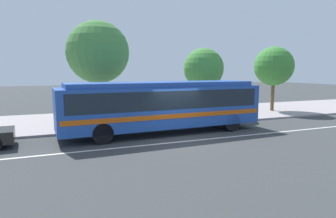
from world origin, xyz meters
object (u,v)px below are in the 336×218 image
object	(u,v)px
transit_bus	(163,103)
street_tree_far_end	(274,66)
street_tree_near_stop	(98,52)
pedestrian_waiting_near_sign	(91,108)
street_tree_mid_block	(204,69)
bus_stop_sign	(212,95)

from	to	relation	value
transit_bus	street_tree_far_end	distance (m)	12.40
transit_bus	street_tree_near_stop	distance (m)	6.16
transit_bus	street_tree_far_end	size ratio (longest dim) A/B	2.12
pedestrian_waiting_near_sign	street_tree_far_end	world-z (taller)	street_tree_far_end
transit_bus	street_tree_far_end	bearing A→B (deg)	21.11
street_tree_mid_block	bus_stop_sign	bearing A→B (deg)	-104.21
street_tree_near_stop	street_tree_mid_block	size ratio (longest dim) A/B	1.31
bus_stop_sign	pedestrian_waiting_near_sign	bearing A→B (deg)	169.94
bus_stop_sign	street_tree_near_stop	world-z (taller)	street_tree_near_stop
transit_bus	street_tree_far_end	xyz separation A→B (m)	(11.40, 4.40, 2.12)
transit_bus	street_tree_mid_block	distance (m)	6.76
bus_stop_sign	street_tree_near_stop	bearing A→B (deg)	159.42
pedestrian_waiting_near_sign	street_tree_near_stop	world-z (taller)	street_tree_near_stop
transit_bus	street_tree_near_stop	world-z (taller)	street_tree_near_stop
street_tree_near_stop	bus_stop_sign	bearing A→B (deg)	-20.58
street_tree_near_stop	pedestrian_waiting_near_sign	bearing A→B (deg)	-118.87
street_tree_far_end	transit_bus	bearing A→B (deg)	-158.89
bus_stop_sign	street_tree_far_end	distance (m)	7.75
street_tree_near_stop	street_tree_mid_block	world-z (taller)	street_tree_near_stop
transit_bus	street_tree_mid_block	xyz separation A→B (m)	(4.84, 4.31, 1.92)
pedestrian_waiting_near_sign	street_tree_mid_block	distance (m)	8.62
bus_stop_sign	street_tree_far_end	size ratio (longest dim) A/B	0.51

